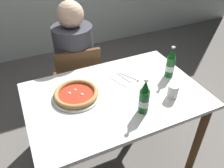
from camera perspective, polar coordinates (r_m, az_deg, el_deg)
ground_plane at (r=2.13m, az=0.59°, el=-18.20°), size 8.00×8.00×0.00m
dining_table_main at (r=1.65m, az=0.73°, el=-5.51°), size 1.20×0.80×0.75m
chair_behind_table at (r=2.17m, az=-8.37°, el=0.77°), size 0.43×0.43×0.85m
diner_seated at (r=2.16m, az=-8.87°, el=3.71°), size 0.34×0.34×1.21m
pizza_margherita_near at (r=1.56m, az=-8.87°, el=-2.50°), size 0.33×0.33×0.04m
beer_bottle_left at (r=1.75m, az=14.34°, el=4.81°), size 0.07×0.07×0.25m
beer_bottle_center at (r=1.39m, az=8.01°, el=-3.56°), size 0.07×0.07×0.25m
napkin_with_cutlery at (r=1.73m, az=3.53°, el=1.73°), size 0.23×0.23×0.01m
paper_cup at (r=1.58m, az=14.90°, el=-1.71°), size 0.07×0.07×0.09m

